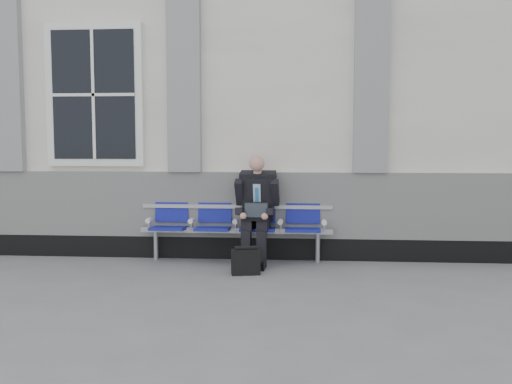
{
  "coord_description": "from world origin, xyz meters",
  "views": [
    {
      "loc": [
        3.19,
        -6.25,
        1.62
      ],
      "look_at": [
        2.62,
        0.9,
        0.98
      ],
      "focal_mm": 40.0,
      "sensor_mm": 36.0,
      "label": 1
    }
  ],
  "objects": [
    {
      "name": "briefcase",
      "position": [
        2.52,
        0.53,
        0.16
      ],
      "size": [
        0.37,
        0.21,
        0.35
      ],
      "color": "black",
      "rests_on": "ground"
    },
    {
      "name": "ground",
      "position": [
        0.0,
        0.0,
        0.0
      ],
      "size": [
        70.0,
        70.0,
        0.0
      ],
      "primitive_type": "plane",
      "color": "slate",
      "rests_on": "ground"
    },
    {
      "name": "bench",
      "position": [
        2.31,
        1.32,
        0.55
      ],
      "size": [
        2.6,
        0.47,
        0.91
      ],
      "color": "#9EA0A3",
      "rests_on": "ground"
    },
    {
      "name": "station_building",
      "position": [
        -0.02,
        3.47,
        2.22
      ],
      "size": [
        14.4,
        4.4,
        4.49
      ],
      "color": "white",
      "rests_on": "ground"
    },
    {
      "name": "businessman",
      "position": [
        2.61,
        1.19,
        0.77
      ],
      "size": [
        0.59,
        0.79,
        1.43
      ],
      "color": "black",
      "rests_on": "ground"
    }
  ]
}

